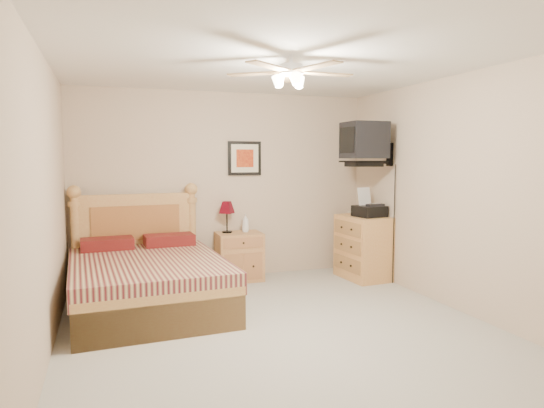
{
  "coord_description": "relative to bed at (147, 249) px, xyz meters",
  "views": [
    {
      "loc": [
        -1.53,
        -4.14,
        1.63
      ],
      "look_at": [
        0.21,
        0.9,
        1.12
      ],
      "focal_mm": 32.0,
      "sensor_mm": 36.0,
      "label": 1
    }
  ],
  "objects": [
    {
      "name": "dresser",
      "position": [
        2.86,
        0.42,
        -0.23
      ],
      "size": [
        0.55,
        0.76,
        0.85
      ],
      "primitive_type": "cube",
      "rotation": [
        0.0,
        0.0,
        0.08
      ],
      "color": "#C18341",
      "rests_on": "ground"
    },
    {
      "name": "floor",
      "position": [
        1.13,
        -1.12,
        -0.65
      ],
      "size": [
        4.5,
        4.5,
        0.0
      ],
      "primitive_type": "plane",
      "color": "#A5A195",
      "rests_on": "ground"
    },
    {
      "name": "wall_right",
      "position": [
        3.13,
        -1.12,
        0.6
      ],
      "size": [
        0.04,
        4.5,
        2.5
      ],
      "primitive_type": "cube",
      "color": "#C0A88D",
      "rests_on": "ground"
    },
    {
      "name": "wall_left",
      "position": [
        -0.87,
        -1.12,
        0.6
      ],
      "size": [
        0.04,
        4.5,
        2.5
      ],
      "primitive_type": "cube",
      "color": "#C0A88D",
      "rests_on": "ground"
    },
    {
      "name": "wall_back",
      "position": [
        1.13,
        1.13,
        0.6
      ],
      "size": [
        4.0,
        0.04,
        2.5
      ],
      "primitive_type": "cube",
      "color": "#C0A88D",
      "rests_on": "ground"
    },
    {
      "name": "magazine_lower",
      "position": [
        2.86,
        0.65,
        0.21
      ],
      "size": [
        0.29,
        0.33,
        0.03
      ],
      "primitive_type": "imported",
      "rotation": [
        0.0,
        0.0,
        0.32
      ],
      "color": "beige",
      "rests_on": "dresser"
    },
    {
      "name": "bed",
      "position": [
        0.0,
        0.0,
        0.0
      ],
      "size": [
        1.64,
        2.09,
        1.31
      ],
      "primitive_type": null,
      "rotation": [
        0.0,
        0.0,
        0.05
      ],
      "color": "#BF8047",
      "rests_on": "ground"
    },
    {
      "name": "wall_front",
      "position": [
        1.13,
        -3.37,
        0.6
      ],
      "size": [
        4.0,
        0.04,
        2.5
      ],
      "primitive_type": "cube",
      "color": "#C0A88D",
      "rests_on": "ground"
    },
    {
      "name": "wall_tv",
      "position": [
        2.88,
        0.22,
        1.16
      ],
      "size": [
        0.56,
        0.46,
        0.58
      ],
      "primitive_type": null,
      "color": "black",
      "rests_on": "wall_right"
    },
    {
      "name": "ceiling_fan",
      "position": [
        1.13,
        -1.32,
        1.71
      ],
      "size": [
        1.14,
        1.14,
        0.28
      ],
      "primitive_type": null,
      "color": "white",
      "rests_on": "ceiling"
    },
    {
      "name": "framed_picture",
      "position": [
        1.4,
        1.11,
        0.97
      ],
      "size": [
        0.46,
        0.04,
        0.46
      ],
      "primitive_type": "cube",
      "color": "black",
      "rests_on": "wall_back"
    },
    {
      "name": "table_lamp",
      "position": [
        1.11,
        0.95,
        0.19
      ],
      "size": [
        0.25,
        0.25,
        0.42
      ],
      "primitive_type": null,
      "rotation": [
        0.0,
        0.0,
        0.1
      ],
      "color": "#520410",
      "rests_on": "nightstand"
    },
    {
      "name": "fax_machine",
      "position": [
        2.9,
        0.34,
        0.39
      ],
      "size": [
        0.42,
        0.43,
        0.38
      ],
      "primitive_type": null,
      "rotation": [
        0.0,
        0.0,
        0.16
      ],
      "color": "black",
      "rests_on": "dresser"
    },
    {
      "name": "lotion_bottle",
      "position": [
        1.35,
        0.92,
        0.11
      ],
      "size": [
        0.1,
        0.11,
        0.25
      ],
      "primitive_type": "imported",
      "rotation": [
        0.0,
        0.0,
        -0.11
      ],
      "color": "white",
      "rests_on": "nightstand"
    },
    {
      "name": "nightstand",
      "position": [
        1.26,
        0.88,
        -0.33
      ],
      "size": [
        0.6,
        0.45,
        0.64
      ],
      "primitive_type": "cube",
      "rotation": [
        0.0,
        0.0,
        -0.02
      ],
      "color": "#B16A39",
      "rests_on": "ground"
    },
    {
      "name": "magazine_upper",
      "position": [
        2.85,
        0.65,
        0.23
      ],
      "size": [
        0.27,
        0.33,
        0.02
      ],
      "primitive_type": "imported",
      "rotation": [
        0.0,
        0.0,
        -0.17
      ],
      "color": "tan",
      "rests_on": "magazine_lower"
    },
    {
      "name": "ceiling",
      "position": [
        1.13,
        -1.12,
        1.85
      ],
      "size": [
        4.0,
        4.5,
        0.04
      ],
      "primitive_type": "cube",
      "color": "white",
      "rests_on": "ground"
    }
  ]
}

